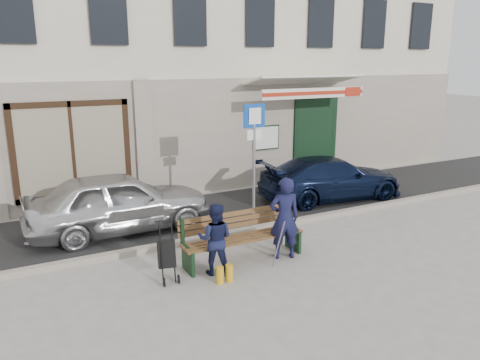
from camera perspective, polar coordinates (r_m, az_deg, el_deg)
ground at (r=9.25m, az=6.17°, el=-9.24°), size 80.00×80.00×0.00m
asphalt_lane at (r=11.78m, az=-2.18°, el=-3.86°), size 60.00×3.20×0.01m
curb at (r=10.41m, az=1.60°, el=-6.03°), size 60.00×0.18×0.12m
building at (r=16.24m, az=-10.91°, el=18.71°), size 20.00×8.27×10.00m
car_silver at (r=10.60m, az=-14.55°, el=-2.60°), size 4.00×1.67×1.36m
car_navy at (r=12.94m, az=11.04°, el=0.23°), size 4.15×2.02×1.16m
parking_sign at (r=10.30m, az=1.73°, el=4.23°), size 0.52×0.08×2.78m
bench at (r=8.85m, az=0.12°, el=-7.06°), size 2.40×1.17×0.98m
man at (r=8.91m, az=5.43°, el=-4.66°), size 0.67×0.53×1.59m
woman at (r=8.29m, az=-3.05°, el=-7.19°), size 0.80×0.76×1.30m
stroller at (r=8.20m, az=-8.93°, el=-9.02°), size 0.35×0.46×1.04m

